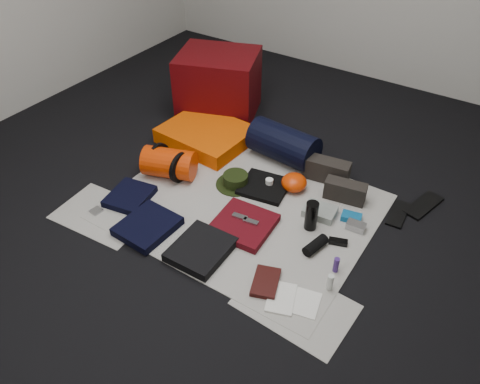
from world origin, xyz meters
The scene contains 37 objects.
floor centered at (0.00, 0.00, -0.01)m, with size 4.50×4.50×0.02m, color black.
newspaper_mat centered at (0.00, 0.00, 0.00)m, with size 1.60×1.30×0.01m, color beige.
newspaper_sheet_front_left centered at (-0.70, -0.55, 0.00)m, with size 0.58×0.40×0.00m, color beige.
newspaper_sheet_front_right centered at (0.65, -0.50, 0.00)m, with size 0.58×0.40×0.00m, color beige.
red_cabinet centered at (-0.83, 0.91, 0.26)m, with size 0.61×0.51×0.51m, color #4F0509.
sleeping_pad centered at (-0.65, 0.49, 0.06)m, with size 0.63×0.51×0.11m, color #ED5102.
stuff_sack centered at (-0.60, 0.00, 0.11)m, with size 0.21×0.21×0.35m, color red.
sack_strap_left centered at (-0.70, 0.00, 0.11)m, with size 0.22×0.22×0.03m, color black.
sack_strap_right centered at (-0.50, 0.00, 0.11)m, with size 0.22×0.22×0.03m, color black.
navy_duffel centered at (-0.04, 0.60, 0.14)m, with size 0.26×0.26×0.49m, color black.
boonie_brim centered at (-0.16, 0.16, 0.01)m, with size 0.27×0.27×0.01m, color black.
boonie_crown centered at (-0.16, 0.16, 0.05)m, with size 0.17×0.17×0.07m, color black.
hiking_boot_left centered at (0.32, 0.55, 0.08)m, with size 0.31×0.11×0.15m, color #28241F.
hiking_boot_right centered at (0.52, 0.42, 0.07)m, with size 0.27×0.10×0.13m, color #28241F.
flip_flop_left centered at (0.86, 0.48, 0.01)m, with size 0.10×0.26×0.01m, color black.
flip_flop_right centered at (0.97, 0.64, 0.01)m, with size 0.11×0.31×0.02m, color black.
trousers_navy_a centered at (-0.66, -0.35, 0.03)m, with size 0.25×0.29×0.04m, color black.
trousers_navy_b centered at (-0.36, -0.50, 0.03)m, with size 0.30×0.34×0.05m, color black.
trousers_charcoal centered at (0.02, -0.48, 0.03)m, with size 0.30×0.34×0.05m, color black.
black_tshirt centered at (0.02, 0.23, 0.02)m, with size 0.31×0.29×0.03m, color black.
red_shirt centered at (0.11, -0.16, 0.03)m, with size 0.34×0.34×0.05m, color #500810.
orange_stuff_sack centered at (0.19, 0.33, 0.06)m, with size 0.17×0.17×0.11m, color red.
first_aid_pouch centered at (0.45, 0.20, 0.03)m, with size 0.20×0.15×0.05m, color gray.
water_bottle centered at (0.45, 0.06, 0.10)m, with size 0.08×0.08×0.19m, color black.
speaker centered at (0.56, -0.09, 0.04)m, with size 0.06×0.06×0.17m, color black.
compact_camera centered at (0.69, 0.20, 0.03)m, with size 0.11×0.07×0.05m, color #9E9FA3.
cyan_case centered at (0.63, 0.26, 0.03)m, with size 0.12×0.08×0.04m, color #0E588B.
toiletry_purple centered at (0.72, -0.18, 0.05)m, with size 0.03×0.03×0.10m, color #412372.
toiletry_clear centered at (0.75, -0.31, 0.06)m, with size 0.03×0.03×0.10m, color silver.
paperback_book centered at (0.45, -0.47, 0.02)m, with size 0.13×0.21×0.03m, color black.
map_booklet centered at (0.57, -0.51, 0.01)m, with size 0.14×0.21×0.01m, color white.
map_printout centered at (0.69, -0.46, 0.01)m, with size 0.14×0.17×0.01m, color white.
sunglasses centered at (0.65, 0.03, 0.02)m, with size 0.11×0.04×0.03m, color black.
key_cluster centered at (-0.75, -0.56, 0.01)m, with size 0.07×0.07×0.01m, color #9E9FA3.
tape_roll centered at (0.04, 0.26, 0.05)m, with size 0.05×0.05×0.04m, color white.
energy_bar_a centered at (0.07, -0.14, 0.06)m, with size 0.10×0.04×0.01m, color #9E9FA3.
energy_bar_b centered at (0.15, -0.14, 0.06)m, with size 0.10×0.04×0.01m, color #9E9FA3.
Camera 1 is at (1.23, -1.91, 1.99)m, focal length 35.00 mm.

